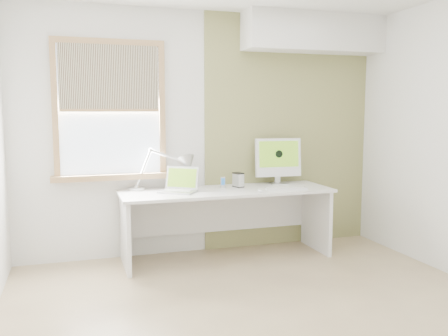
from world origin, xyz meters
name	(u,v)px	position (x,y,z in m)	size (l,w,h in m)	color
room	(267,144)	(0.00, 0.00, 1.30)	(4.04, 3.54, 2.64)	tan
accent_wall	(288,132)	(1.00, 1.74, 1.30)	(2.00, 0.02, 2.60)	olive
soffit	(313,33)	(1.20, 1.57, 2.40)	(1.60, 0.40, 0.42)	white
window	(110,111)	(-1.00, 1.71, 1.54)	(1.20, 0.14, 1.42)	olive
desk	(225,207)	(0.14, 1.44, 0.53)	(2.20, 0.70, 0.73)	white
desk_lamp	(178,167)	(-0.34, 1.59, 0.96)	(0.75, 0.33, 0.43)	silver
laptop	(180,186)	(-0.36, 1.42, 0.79)	(0.45, 0.43, 0.25)	silver
phone_dock	(223,185)	(0.13, 1.51, 0.76)	(0.07, 0.07, 0.12)	silver
external_drive	(238,180)	(0.30, 1.50, 0.81)	(0.11, 0.14, 0.16)	silver
imac	(278,158)	(0.80, 1.58, 1.02)	(0.52, 0.18, 0.51)	silver
keyboard	(286,188)	(0.74, 1.22, 0.74)	(0.44, 0.17, 0.02)	white
mouse	(261,191)	(0.42, 1.15, 0.74)	(0.05, 0.09, 0.03)	white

